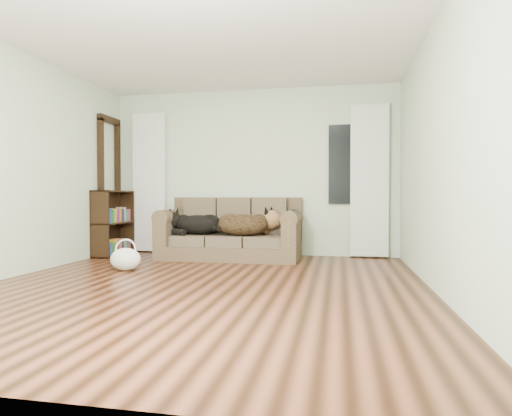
% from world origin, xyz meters
% --- Properties ---
extents(floor, '(5.00, 5.00, 0.00)m').
position_xyz_m(floor, '(0.00, 0.00, 0.00)').
color(floor, black).
rests_on(floor, ground).
extents(ceiling, '(5.00, 5.00, 0.00)m').
position_xyz_m(ceiling, '(0.00, 0.00, 2.60)').
color(ceiling, white).
rests_on(ceiling, ground).
extents(wall_back, '(4.50, 0.04, 2.60)m').
position_xyz_m(wall_back, '(0.00, 2.50, 1.30)').
color(wall_back, '#B4C2A6').
rests_on(wall_back, ground).
extents(wall_left, '(0.04, 5.00, 2.60)m').
position_xyz_m(wall_left, '(-2.25, 0.00, 1.30)').
color(wall_left, '#B4C2A6').
rests_on(wall_left, ground).
extents(wall_right, '(0.04, 5.00, 2.60)m').
position_xyz_m(wall_right, '(2.25, 0.00, 1.30)').
color(wall_right, '#B4C2A6').
rests_on(wall_right, ground).
extents(curtain_left, '(0.55, 0.08, 2.25)m').
position_xyz_m(curtain_left, '(-1.70, 2.42, 1.15)').
color(curtain_left, silver).
rests_on(curtain_left, ground).
extents(curtain_right, '(0.55, 0.08, 2.25)m').
position_xyz_m(curtain_right, '(1.80, 2.42, 1.15)').
color(curtain_right, silver).
rests_on(curtain_right, ground).
extents(window_pane, '(0.50, 0.03, 1.20)m').
position_xyz_m(window_pane, '(1.45, 2.47, 1.40)').
color(window_pane, black).
rests_on(window_pane, wall_back).
extents(door_casing, '(0.07, 0.60, 2.10)m').
position_xyz_m(door_casing, '(-2.20, 2.05, 1.05)').
color(door_casing, black).
rests_on(door_casing, ground).
extents(sofa, '(2.04, 0.88, 0.83)m').
position_xyz_m(sofa, '(-0.22, 1.97, 0.45)').
color(sofa, brown).
rests_on(sofa, floor).
extents(dog_black_lab, '(0.75, 0.55, 0.30)m').
position_xyz_m(dog_black_lab, '(-0.74, 1.93, 0.48)').
color(dog_black_lab, black).
rests_on(dog_black_lab, sofa).
extents(dog_shepherd, '(0.78, 0.56, 0.34)m').
position_xyz_m(dog_shepherd, '(0.04, 1.90, 0.49)').
color(dog_shepherd, black).
rests_on(dog_shepherd, sofa).
extents(tv_remote, '(0.09, 0.20, 0.02)m').
position_xyz_m(tv_remote, '(0.75, 1.86, 0.73)').
color(tv_remote, black).
rests_on(tv_remote, sofa).
extents(tote_bag, '(0.43, 0.36, 0.28)m').
position_xyz_m(tote_bag, '(-1.22, 0.70, 0.16)').
color(tote_bag, white).
rests_on(tote_bag, floor).
extents(bookshelf, '(0.35, 0.82, 1.01)m').
position_xyz_m(bookshelf, '(-2.09, 1.96, 0.50)').
color(bookshelf, black).
rests_on(bookshelf, floor).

